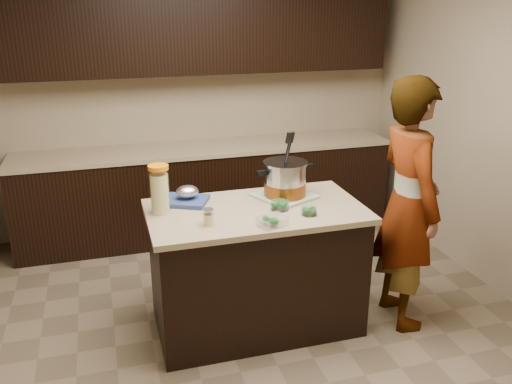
{
  "coord_description": "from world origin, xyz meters",
  "views": [
    {
      "loc": [
        -0.95,
        -3.26,
        2.24
      ],
      "look_at": [
        0.0,
        0.0,
        1.02
      ],
      "focal_mm": 38.0,
      "sensor_mm": 36.0,
      "label": 1
    }
  ],
  "objects_px": {
    "island": "(256,268)",
    "stock_pot": "(285,181)",
    "person": "(408,205)",
    "lemonade_pitcher": "(160,191)"
  },
  "relations": [
    {
      "from": "island",
      "to": "lemonade_pitcher",
      "type": "xyz_separation_m",
      "value": [
        -0.62,
        0.11,
        0.6
      ]
    },
    {
      "from": "person",
      "to": "island",
      "type": "bearing_deg",
      "value": 82.68
    },
    {
      "from": "island",
      "to": "stock_pot",
      "type": "distance_m",
      "value": 0.65
    },
    {
      "from": "stock_pot",
      "to": "lemonade_pitcher",
      "type": "bearing_deg",
      "value": 174.63
    },
    {
      "from": "island",
      "to": "stock_pot",
      "type": "bearing_deg",
      "value": 30.55
    },
    {
      "from": "island",
      "to": "lemonade_pitcher",
      "type": "height_order",
      "value": "lemonade_pitcher"
    },
    {
      "from": "lemonade_pitcher",
      "to": "stock_pot",
      "type": "bearing_deg",
      "value": 3.05
    },
    {
      "from": "stock_pot",
      "to": "lemonade_pitcher",
      "type": "height_order",
      "value": "stock_pot"
    },
    {
      "from": "stock_pot",
      "to": "person",
      "type": "distance_m",
      "value": 0.87
    },
    {
      "from": "stock_pot",
      "to": "lemonade_pitcher",
      "type": "distance_m",
      "value": 0.88
    }
  ]
}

